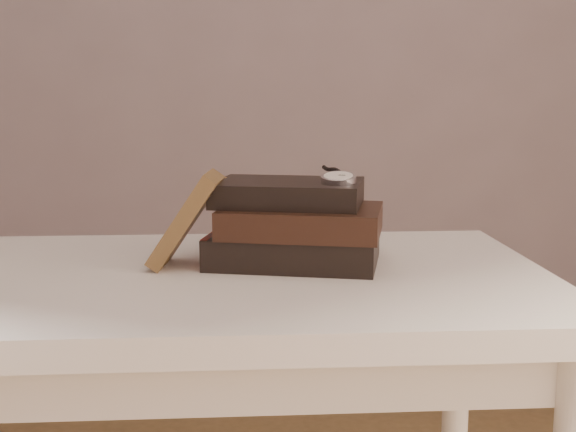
{
  "coord_description": "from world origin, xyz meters",
  "views": [
    {
      "loc": [
        0.03,
        -0.77,
        1.02
      ],
      "look_at": [
        0.11,
        0.4,
        0.82
      ],
      "focal_mm": 47.62,
      "sensor_mm": 36.0,
      "label": 1
    }
  ],
  "objects": [
    {
      "name": "table",
      "position": [
        0.0,
        0.35,
        0.66
      ],
      "size": [
        1.0,
        0.6,
        0.75
      ],
      "color": "silver",
      "rests_on": "ground"
    },
    {
      "name": "pocket_watch",
      "position": [
        0.19,
        0.38,
        0.89
      ],
      "size": [
        0.06,
        0.16,
        0.02
      ],
      "color": "silver",
      "rests_on": "book_stack"
    },
    {
      "name": "eyeglasses",
      "position": [
        0.05,
        0.51,
        0.82
      ],
      "size": [
        0.13,
        0.15,
        0.05
      ],
      "color": "silver",
      "rests_on": "book_stack"
    },
    {
      "name": "book_stack",
      "position": [
        0.12,
        0.4,
        0.81
      ],
      "size": [
        0.29,
        0.24,
        0.13
      ],
      "color": "black",
      "rests_on": "table"
    },
    {
      "name": "journal",
      "position": [
        -0.04,
        0.39,
        0.82
      ],
      "size": [
        0.12,
        0.11,
        0.15
      ],
      "primitive_type": "cube",
      "rotation": [
        0.0,
        0.59,
        -0.12
      ],
      "color": "#4A331C",
      "rests_on": "table"
    }
  ]
}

